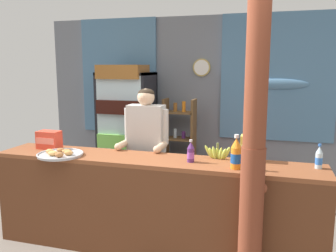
% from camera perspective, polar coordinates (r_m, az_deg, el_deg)
% --- Properties ---
extents(ground_plane, '(7.15, 7.15, 0.00)m').
position_cam_1_polar(ground_plane, '(4.35, 0.34, -15.37)').
color(ground_plane, slate).
extents(back_wall_curtained, '(5.10, 0.22, 2.59)m').
position_cam_1_polar(back_wall_curtained, '(5.62, 5.25, 4.55)').
color(back_wall_curtained, slate).
rests_on(back_wall_curtained, ground).
extents(stall_counter, '(3.23, 0.51, 0.95)m').
position_cam_1_polar(stall_counter, '(3.47, -3.15, -11.61)').
color(stall_counter, brown).
rests_on(stall_counter, ground).
extents(timber_post, '(0.21, 0.19, 2.42)m').
position_cam_1_polar(timber_post, '(2.87, 13.60, -4.35)').
color(timber_post, brown).
rests_on(timber_post, ground).
extents(drink_fridge, '(0.77, 0.68, 1.86)m').
position_cam_1_polar(drink_fridge, '(5.40, -6.72, 0.88)').
color(drink_fridge, black).
rests_on(drink_fridge, ground).
extents(bottle_shelf_rack, '(0.48, 0.28, 1.35)m').
position_cam_1_polar(bottle_shelf_rack, '(5.42, 1.84, -2.51)').
color(bottle_shelf_rack, brown).
rests_on(bottle_shelf_rack, ground).
extents(plastic_lawn_chair, '(0.61, 0.61, 0.86)m').
position_cam_1_polar(plastic_lawn_chair, '(4.84, 12.01, -6.73)').
color(plastic_lawn_chair, '#E5563D').
rests_on(plastic_lawn_chair, ground).
extents(shopkeeper, '(0.51, 0.42, 1.60)m').
position_cam_1_polar(shopkeeper, '(3.96, -3.53, -2.52)').
color(shopkeeper, '#28282D').
rests_on(shopkeeper, ground).
extents(soda_bottle_orange_soda, '(0.09, 0.09, 0.30)m').
position_cam_1_polar(soda_bottle_orange_soda, '(3.14, 10.89, -4.50)').
color(soda_bottle_orange_soda, orange).
rests_on(soda_bottle_orange_soda, stall_counter).
extents(soda_bottle_grape_soda, '(0.07, 0.07, 0.21)m').
position_cam_1_polar(soda_bottle_grape_soda, '(3.31, 3.68, -4.28)').
color(soda_bottle_grape_soda, '#56286B').
rests_on(soda_bottle_grape_soda, stall_counter).
extents(soda_bottle_water, '(0.06, 0.06, 0.22)m').
position_cam_1_polar(soda_bottle_water, '(3.36, 23.11, -4.77)').
color(soda_bottle_water, silver).
rests_on(soda_bottle_water, stall_counter).
extents(snack_box_instant_noodle, '(0.17, 0.13, 0.24)m').
position_cam_1_polar(snack_box_instant_noodle, '(3.44, 12.96, -3.47)').
color(snack_box_instant_noodle, '#EAD14C').
rests_on(snack_box_instant_noodle, stall_counter).
extents(snack_box_crackers, '(0.24, 0.16, 0.19)m').
position_cam_1_polar(snack_box_crackers, '(4.05, -18.58, -2.11)').
color(snack_box_crackers, '#E5422D').
rests_on(snack_box_crackers, stall_counter).
extents(pastry_tray, '(0.45, 0.45, 0.07)m').
position_cam_1_polar(pastry_tray, '(3.70, -16.96, -4.31)').
color(pastry_tray, '#BCBCC1').
rests_on(pastry_tray, stall_counter).
extents(banana_bunch, '(0.27, 0.06, 0.16)m').
position_cam_1_polar(banana_bunch, '(3.45, 8.01, -4.32)').
color(banana_bunch, '#B7C647').
rests_on(banana_bunch, stall_counter).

